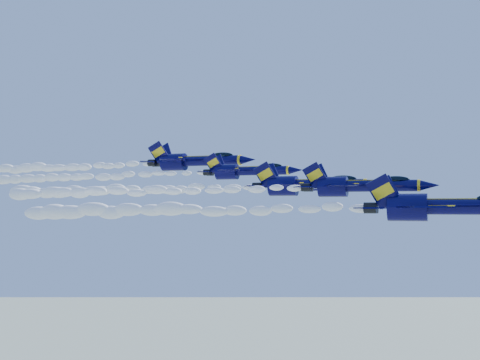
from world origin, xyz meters
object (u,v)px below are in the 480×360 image
(jet_fourth, at_px, (246,171))
(jet_fifth, at_px, (195,161))
(jet_third, at_px, (309,185))
(jet_second, at_px, (360,186))
(jet_lead, at_px, (445,206))

(jet_fourth, xyz_separation_m, jet_fifth, (-12.05, 6.79, 2.39))
(jet_third, bearing_deg, jet_second, -54.50)
(jet_lead, relative_size, jet_second, 1.19)
(jet_second, bearing_deg, jet_fourth, 134.91)
(jet_fifth, bearing_deg, jet_third, -32.55)
(jet_lead, xyz_separation_m, jet_fourth, (-30.29, 26.82, 5.68))
(jet_third, distance_m, jet_fourth, 15.19)
(jet_lead, relative_size, jet_fourth, 1.12)
(jet_third, distance_m, jet_fifth, 29.18)
(jet_fourth, distance_m, jet_fifth, 14.03)
(jet_second, xyz_separation_m, jet_third, (-8.89, 12.46, 0.66))
(jet_lead, height_order, jet_third, jet_third)
(jet_lead, bearing_deg, jet_second, 148.33)
(jet_second, distance_m, jet_fourth, 30.02)
(jet_third, height_order, jet_fifth, jet_fifth)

